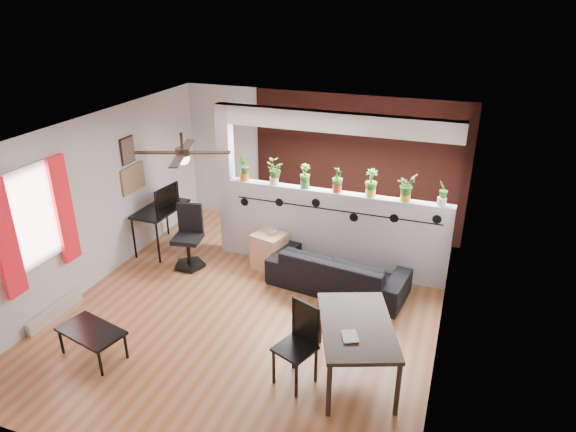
% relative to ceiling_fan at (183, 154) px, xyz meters
% --- Properties ---
extents(room_shell, '(6.30, 7.10, 2.90)m').
position_rel_ceiling_fan_xyz_m(room_shell, '(0.80, 0.30, -1.01)').
color(room_shell, brown).
rests_on(room_shell, ground).
extents(partition_wall, '(3.60, 0.18, 1.35)m').
position_rel_ceiling_fan_xyz_m(partition_wall, '(1.60, 1.80, -1.64)').
color(partition_wall, '#BCBCC1').
rests_on(partition_wall, ground).
extents(ceiling_header, '(3.60, 0.18, 0.30)m').
position_rel_ceiling_fan_xyz_m(ceiling_header, '(1.60, 1.80, 0.14)').
color(ceiling_header, white).
rests_on(ceiling_header, room_shell).
extents(pier_column, '(0.22, 0.20, 2.60)m').
position_rel_ceiling_fan_xyz_m(pier_column, '(-0.31, 1.80, -1.01)').
color(pier_column, '#BCBCC1').
rests_on(pier_column, ground).
extents(brick_panel, '(3.90, 0.05, 2.60)m').
position_rel_ceiling_fan_xyz_m(brick_panel, '(1.60, 3.27, -1.01)').
color(brick_panel, '#99392C').
rests_on(brick_panel, ground).
extents(vine_decal, '(3.31, 0.01, 0.30)m').
position_rel_ceiling_fan_xyz_m(vine_decal, '(1.60, 1.70, -1.23)').
color(vine_decal, black).
rests_on(vine_decal, partition_wall).
extents(window_assembly, '(0.09, 1.30, 1.55)m').
position_rel_ceiling_fan_xyz_m(window_assembly, '(-1.76, -0.90, -0.81)').
color(window_assembly, white).
rests_on(window_assembly, room_shell).
extents(baseboard_heater, '(0.08, 1.00, 0.18)m').
position_rel_ceiling_fan_xyz_m(baseboard_heater, '(-1.74, -0.90, -2.22)').
color(baseboard_heater, beige).
rests_on(baseboard_heater, ground).
extents(corkboard, '(0.03, 0.60, 0.45)m').
position_rel_ceiling_fan_xyz_m(corkboard, '(-1.78, 1.25, -0.96)').
color(corkboard, olive).
rests_on(corkboard, room_shell).
extents(framed_art, '(0.03, 0.34, 0.44)m').
position_rel_ceiling_fan_xyz_m(framed_art, '(-1.78, 1.20, -0.46)').
color(framed_art, '#8C7259').
rests_on(framed_art, room_shell).
extents(ceiling_fan, '(1.19, 1.19, 0.43)m').
position_rel_ceiling_fan_xyz_m(ceiling_fan, '(0.00, 0.00, 0.00)').
color(ceiling_fan, black).
rests_on(ceiling_fan, room_shell).
extents(potted_plant_0, '(0.25, 0.23, 0.41)m').
position_rel_ceiling_fan_xyz_m(potted_plant_0, '(0.02, 1.80, -0.75)').
color(potted_plant_0, orange).
rests_on(potted_plant_0, partition_wall).
extents(potted_plant_1, '(0.21, 0.17, 0.41)m').
position_rel_ceiling_fan_xyz_m(potted_plant_1, '(0.55, 1.80, -0.75)').
color(potted_plant_1, silver).
rests_on(potted_plant_1, partition_wall).
extents(potted_plant_2, '(0.25, 0.25, 0.40)m').
position_rel_ceiling_fan_xyz_m(potted_plant_2, '(1.07, 1.80, -0.75)').
color(potted_plant_2, '#318836').
rests_on(potted_plant_2, partition_wall).
extents(potted_plant_3, '(0.26, 0.26, 0.41)m').
position_rel_ceiling_fan_xyz_m(potted_plant_3, '(1.60, 1.80, -0.75)').
color(potted_plant_3, red).
rests_on(potted_plant_3, partition_wall).
extents(potted_plant_4, '(0.25, 0.22, 0.43)m').
position_rel_ceiling_fan_xyz_m(potted_plant_4, '(2.13, 1.80, -0.74)').
color(potted_plant_4, '#DEDB4E').
rests_on(potted_plant_4, partition_wall).
extents(potted_plant_5, '(0.24, 0.26, 0.42)m').
position_rel_ceiling_fan_xyz_m(potted_plant_5, '(2.65, 1.80, -0.74)').
color(potted_plant_5, orange).
rests_on(potted_plant_5, partition_wall).
extents(potted_plant_6, '(0.20, 0.23, 0.38)m').
position_rel_ceiling_fan_xyz_m(potted_plant_6, '(3.18, 1.80, -0.76)').
color(potted_plant_6, silver).
rests_on(potted_plant_6, partition_wall).
extents(sofa, '(2.10, 1.05, 0.59)m').
position_rel_ceiling_fan_xyz_m(sofa, '(1.82, 1.18, -2.02)').
color(sofa, black).
rests_on(sofa, ground).
extents(cube_shelf, '(0.59, 0.55, 0.60)m').
position_rel_ceiling_fan_xyz_m(cube_shelf, '(0.58, 1.46, -2.01)').
color(cube_shelf, tan).
rests_on(cube_shelf, ground).
extents(cup, '(0.16, 0.16, 0.10)m').
position_rel_ceiling_fan_xyz_m(cup, '(0.63, 1.46, -1.66)').
color(cup, gray).
rests_on(cup, cube_shelf).
extents(computer_desk, '(0.59, 1.09, 0.78)m').
position_rel_ceiling_fan_xyz_m(computer_desk, '(-1.45, 1.46, -1.61)').
color(computer_desk, black).
rests_on(computer_desk, ground).
extents(monitor, '(0.35, 0.10, 0.20)m').
position_rel_ceiling_fan_xyz_m(monitor, '(-1.45, 1.61, -1.44)').
color(monitor, black).
rests_on(monitor, computer_desk).
extents(office_chair, '(0.55, 0.55, 1.05)m').
position_rel_ceiling_fan_xyz_m(office_chair, '(-0.68, 1.06, -1.85)').
color(office_chair, black).
rests_on(office_chair, ground).
extents(dining_table, '(1.24, 1.55, 0.73)m').
position_rel_ceiling_fan_xyz_m(dining_table, '(2.51, -0.64, -1.66)').
color(dining_table, black).
rests_on(dining_table, ground).
extents(book, '(0.25, 0.28, 0.02)m').
position_rel_ceiling_fan_xyz_m(book, '(2.41, -0.94, -1.57)').
color(book, gray).
rests_on(book, dining_table).
extents(folding_chair, '(0.54, 0.54, 1.02)m').
position_rel_ceiling_fan_xyz_m(folding_chair, '(1.92, -0.91, -1.71)').
color(folding_chair, black).
rests_on(folding_chair, ground).
extents(coffee_table, '(0.92, 0.65, 0.39)m').
position_rel_ceiling_fan_xyz_m(coffee_table, '(-0.66, -1.40, -1.97)').
color(coffee_table, black).
rests_on(coffee_table, ground).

